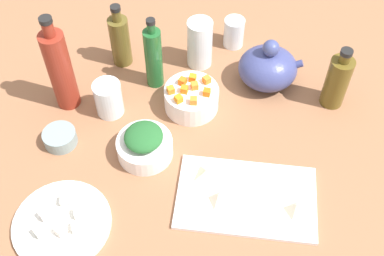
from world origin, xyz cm
name	(u,v)px	position (x,y,z in cm)	size (l,w,h in cm)	color
tabletop	(192,143)	(0.00, 0.00, 1.50)	(190.00, 190.00, 3.00)	#905F40
cutting_board	(246,198)	(13.82, -16.71, 3.50)	(32.85, 20.19, 1.00)	white
plate_tofu	(62,224)	(-28.27, -25.94, 3.60)	(22.53, 22.53, 1.20)	white
bowl_greens	(145,147)	(-11.54, -4.93, 5.55)	(14.02, 14.02, 5.10)	white
bowl_carrots	(191,98)	(-0.79, 11.55, 6.22)	(14.63, 14.63, 6.44)	white
bowl_small_side	(60,138)	(-33.70, -2.57, 4.89)	(8.48, 8.48, 3.78)	gray
teapot	(268,67)	(19.83, 21.81, 8.83)	(17.80, 15.32, 15.27)	#3B427B
bottle_0	(337,81)	(37.50, 15.46, 11.09)	(6.30, 6.30, 18.93)	brown
bottle_1	(60,69)	(-34.52, 11.30, 15.60)	(6.36, 6.36, 29.15)	maroon
bottle_2	(154,57)	(-11.53, 20.05, 12.77)	(4.81, 4.81, 22.53)	#205D2A
bottle_3	(120,40)	(-22.01, 28.15, 11.25)	(5.70, 5.70, 19.88)	brown
drinking_glass_0	(200,43)	(0.60, 28.84, 10.43)	(7.24, 7.24, 14.85)	white
drinking_glass_1	(234,32)	(10.48, 37.36, 7.58)	(6.09, 6.09, 9.16)	white
drinking_glass_2	(109,99)	(-22.59, 8.69, 8.01)	(7.40, 7.40, 10.01)	white
carrot_cube_0	(182,81)	(-3.30, 13.82, 10.34)	(1.80, 1.80, 1.80)	orange
carrot_cube_1	(179,99)	(-3.88, 7.51, 10.34)	(1.80, 1.80, 1.80)	orange
carrot_cube_2	(193,78)	(-0.67, 15.22, 10.34)	(1.80, 1.80, 1.80)	orange
carrot_cube_3	(207,80)	(3.11, 14.72, 10.34)	(1.80, 1.80, 1.80)	orange
carrot_cube_4	(171,90)	(-6.15, 10.54, 10.34)	(1.80, 1.80, 1.80)	orange
carrot_cube_5	(194,101)	(0.17, 7.12, 10.34)	(1.80, 1.80, 1.80)	orange
carrot_cube_6	(195,86)	(0.17, 12.36, 10.34)	(1.80, 1.80, 1.80)	orange
carrot_cube_7	(207,92)	(3.29, 10.20, 10.34)	(1.80, 1.80, 1.80)	orange
carrot_cube_8	(184,89)	(-2.62, 10.89, 10.34)	(1.80, 1.80, 1.80)	orange
chopped_greens_mound	(144,137)	(-11.54, -4.93, 10.02)	(9.86, 9.54, 3.83)	#235E2B
tofu_cube_0	(79,213)	(-24.45, -23.94, 5.30)	(2.20, 2.20, 2.20)	white
tofu_cube_1	(66,201)	(-28.21, -20.92, 5.30)	(2.20, 2.20, 2.20)	white
tofu_cube_2	(45,215)	(-32.14, -24.79, 5.30)	(2.20, 2.20, 2.20)	white
tofu_cube_3	(61,230)	(-27.69, -28.42, 5.30)	(2.20, 2.20, 2.20)	#F5DED1
tofu_cube_4	(39,231)	(-32.34, -28.95, 5.30)	(2.20, 2.20, 2.20)	white
tofu_cube_5	(77,227)	(-24.15, -27.52, 5.30)	(2.20, 2.20, 2.20)	#E7ECCF
dumpling_0	(218,197)	(7.14, -18.14, 5.34)	(4.15, 3.66, 2.68)	beige
dumpling_1	(206,174)	(4.12, -11.78, 5.40)	(5.22, 5.13, 2.80)	beige
dumpling_2	(296,208)	(24.90, -19.99, 5.56)	(4.14, 3.75, 3.13)	beige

